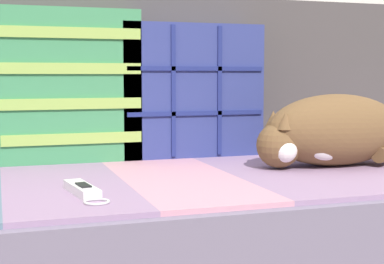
# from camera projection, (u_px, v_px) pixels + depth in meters

# --- Properties ---
(couch) EXTENTS (1.92, 0.91, 0.38)m
(couch) POSITION_uv_depth(u_px,v_px,m) (166.00, 246.00, 1.46)
(couch) COLOR gray
(couch) RESTS_ON ground_plane
(sofa_backrest) EXTENTS (1.88, 0.14, 0.47)m
(sofa_backrest) POSITION_uv_depth(u_px,v_px,m) (131.00, 74.00, 1.79)
(sofa_backrest) COLOR #474242
(sofa_backrest) RESTS_ON couch
(throw_pillow_quilted) EXTENTS (0.41, 0.14, 0.38)m
(throw_pillow_quilted) POSITION_uv_depth(u_px,v_px,m) (189.00, 90.00, 1.70)
(throw_pillow_quilted) COLOR navy
(throw_pillow_quilted) RESTS_ON couch
(throw_pillow_striped) EXTENTS (0.37, 0.14, 0.41)m
(throw_pillow_striped) POSITION_uv_depth(u_px,v_px,m) (69.00, 86.00, 1.59)
(throw_pillow_striped) COLOR #3D8956
(throw_pillow_striped) RESTS_ON couch
(sleeping_cat) EXTENTS (0.46, 0.20, 0.18)m
(sleeping_cat) POSITION_uv_depth(u_px,v_px,m) (331.00, 132.00, 1.50)
(sleeping_cat) COLOR brown
(sleeping_cat) RESTS_ON couch
(game_remote_far) EXTENTS (0.07, 0.20, 0.02)m
(game_remote_far) POSITION_uv_depth(u_px,v_px,m) (83.00, 190.00, 1.15)
(game_remote_far) COLOR white
(game_remote_far) RESTS_ON couch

